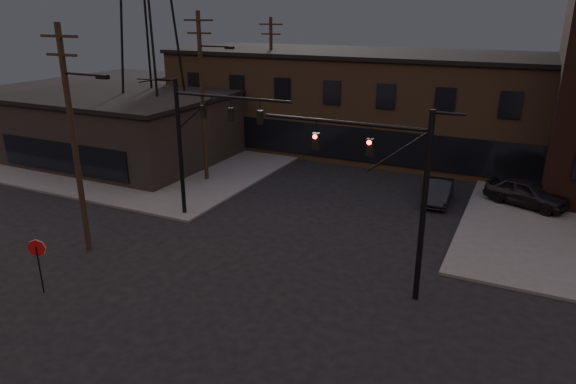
# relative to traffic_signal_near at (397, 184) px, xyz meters

# --- Properties ---
(ground) EXTENTS (140.00, 140.00, 0.00)m
(ground) POSITION_rel_traffic_signal_near_xyz_m (-5.36, -4.50, -4.93)
(ground) COLOR black
(ground) RESTS_ON ground
(sidewalk_nw) EXTENTS (30.00, 30.00, 0.15)m
(sidewalk_nw) POSITION_rel_traffic_signal_near_xyz_m (-27.36, 17.50, -4.86)
(sidewalk_nw) COLOR #474744
(sidewalk_nw) RESTS_ON ground
(building_row) EXTENTS (40.00, 12.00, 8.00)m
(building_row) POSITION_rel_traffic_signal_near_xyz_m (-5.36, 23.50, -0.93)
(building_row) COLOR #4E3C29
(building_row) RESTS_ON ground
(building_left) EXTENTS (16.00, 12.00, 5.00)m
(building_left) POSITION_rel_traffic_signal_near_xyz_m (-25.36, 11.50, -2.43)
(building_left) COLOR black
(building_left) RESTS_ON ground
(traffic_signal_near) EXTENTS (7.12, 0.24, 8.00)m
(traffic_signal_near) POSITION_rel_traffic_signal_near_xyz_m (0.00, 0.00, 0.00)
(traffic_signal_near) COLOR black
(traffic_signal_near) RESTS_ON ground
(traffic_signal_far) EXTENTS (7.12, 0.24, 8.00)m
(traffic_signal_far) POSITION_rel_traffic_signal_near_xyz_m (-12.07, 3.50, 0.08)
(traffic_signal_far) COLOR black
(traffic_signal_far) RESTS_ON ground
(stop_sign) EXTENTS (0.72, 0.33, 2.48)m
(stop_sign) POSITION_rel_traffic_signal_near_xyz_m (-13.36, -6.49, -3.09)
(stop_sign) COLOR black
(stop_sign) RESTS_ON ground
(utility_pole_near) EXTENTS (3.70, 0.28, 11.00)m
(utility_pole_near) POSITION_rel_traffic_signal_near_xyz_m (-14.79, -2.50, 0.94)
(utility_pole_near) COLOR black
(utility_pole_near) RESTS_ON ground
(utility_pole_mid) EXTENTS (3.70, 0.28, 11.50)m
(utility_pole_mid) POSITION_rel_traffic_signal_near_xyz_m (-15.79, 9.50, 1.19)
(utility_pole_mid) COLOR black
(utility_pole_mid) RESTS_ON ground
(utility_pole_far) EXTENTS (2.20, 0.28, 11.00)m
(utility_pole_far) POSITION_rel_traffic_signal_near_xyz_m (-16.86, 21.50, 0.85)
(utility_pole_far) COLOR black
(utility_pole_far) RESTS_ON ground
(parked_car_lot_a) EXTENTS (5.27, 3.61, 1.66)m
(parked_car_lot_a) POSITION_rel_traffic_signal_near_xyz_m (4.82, 13.59, -3.95)
(parked_car_lot_a) COLOR black
(parked_car_lot_a) RESTS_ON sidewalk_ne
(car_crossing) EXTENTS (1.67, 4.32, 1.40)m
(car_crossing) POSITION_rel_traffic_signal_near_xyz_m (-0.18, 12.24, -4.23)
(car_crossing) COLOR black
(car_crossing) RESTS_ON ground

